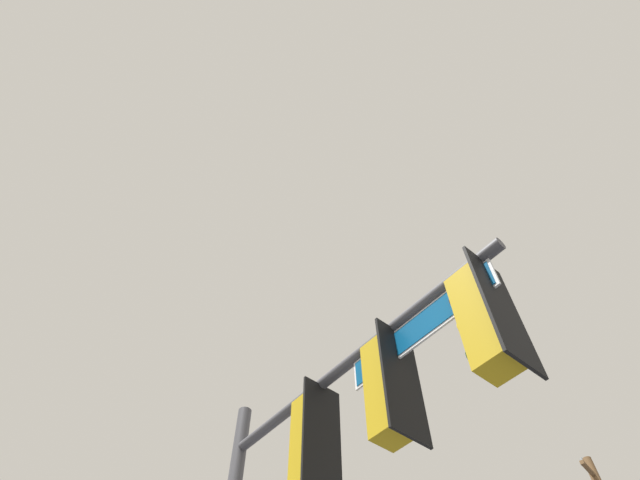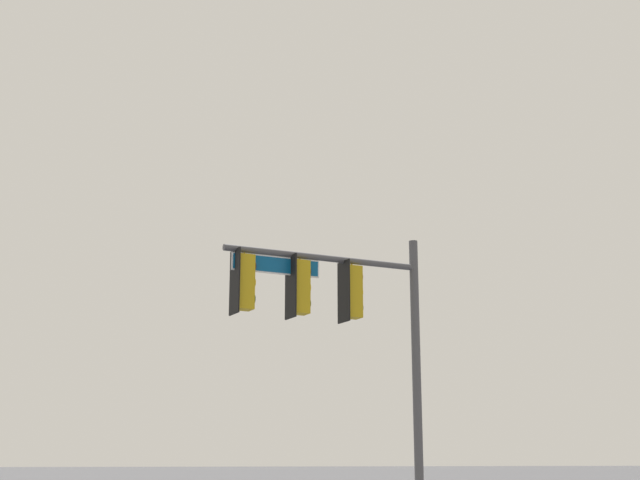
{
  "view_description": "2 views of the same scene",
  "coord_description": "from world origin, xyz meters",
  "views": [
    {
      "loc": [
        -0.82,
        -10.39,
        1.52
      ],
      "look_at": [
        -4.45,
        -8.15,
        7.55
      ],
      "focal_mm": 28.0,
      "sensor_mm": 36.0,
      "label": 1
    },
    {
      "loc": [
        1.27,
        9.38,
        1.24
      ],
      "look_at": [
        -4.67,
        -8.72,
        5.98
      ],
      "focal_mm": 50.0,
      "sensor_mm": 36.0,
      "label": 2
    }
  ],
  "objects": [
    {
      "name": "signal_pole_near",
      "position": [
        -4.64,
        -7.81,
        4.31
      ],
      "size": [
        4.47,
        0.91,
        5.95
      ],
      "color": "#47474C",
      "rests_on": "ground_plane"
    }
  ]
}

